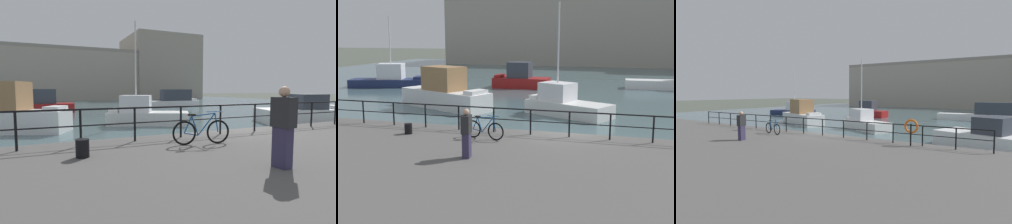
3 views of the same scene
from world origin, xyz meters
The scene contains 12 objects.
ground_plane centered at (0.00, 0.00, 0.00)m, with size 240.00×240.00×0.00m, color #4C5147.
water_basin centered at (0.00, 30.20, 0.01)m, with size 80.00×60.00×0.01m, color #476066.
harbor_building centered at (6.38, 55.59, 6.02)m, with size 55.12×17.53×15.52m.
moored_blue_motorboat centered at (7.46, 22.91, 0.85)m, with size 9.75×2.31×2.33m.
moored_harbor_tender centered at (9.32, 4.33, 0.70)m, with size 6.40×4.74×2.01m.
moored_green_narrowboat centered at (-9.37, 8.12, 1.04)m, with size 7.11×4.66×2.77m.
moored_white_yacht centered at (-1.28, 7.85, 0.71)m, with size 5.62×4.16×6.77m.
moored_cabin_cruiser centered at (-7.38, 20.32, 0.86)m, with size 5.06×2.42×2.37m.
quay_railing centered at (-1.37, -0.75, 1.48)m, with size 22.75×0.07×1.08m.
parked_bicycle centered at (-2.97, -2.03, 1.13)m, with size 1.75×0.40×0.98m.
mooring_bollard centered at (-6.34, -2.11, 0.96)m, with size 0.32×0.32×0.44m, color black.
standing_person centered at (-2.65, -4.69, 1.60)m, with size 0.32×0.47×1.69m.
Camera 1 is at (-7.01, -8.55, 2.37)m, focal length 27.90 mm.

